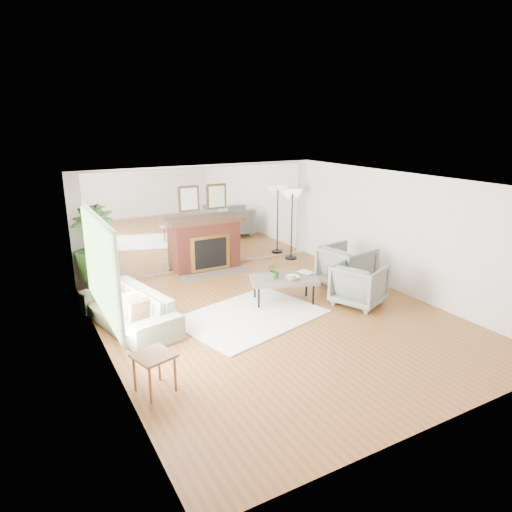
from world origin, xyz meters
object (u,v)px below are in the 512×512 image
armchair_back (347,266)px  potted_ficus (94,248)px  side_table (154,360)px  armchair_front (359,284)px  coffee_table (284,280)px  floor_lamp (292,200)px  sofa (129,309)px  fireplace (207,244)px

armchair_back → potted_ficus: size_ratio=0.56×
side_table → armchair_back: bearing=21.8°
armchair_front → armchair_back: bearing=-49.2°
coffee_table → floor_lamp: 3.22m
sofa → armchair_front: size_ratio=2.45×
fireplace → side_table: 5.17m
floor_lamp → fireplace: bearing=176.1°
armchair_front → side_table: bearing=79.8°
coffee_table → floor_lamp: bearing=54.0°
fireplace → potted_ficus: 2.62m
floor_lamp → armchair_front: bearing=-99.4°
coffee_table → fireplace: bearing=101.3°
floor_lamp → side_table: bearing=-139.2°
side_table → potted_ficus: potted_ficus is taller
potted_ficus → floor_lamp: bearing=0.0°
fireplace → floor_lamp: fireplace is taller
sofa → armchair_back: (4.66, -0.23, 0.13)m
armchair_back → armchair_front: size_ratio=1.09×
side_table → potted_ficus: 4.30m
potted_ficus → armchair_front: bearing=-36.6°
coffee_table → armchair_back: size_ratio=1.48×
side_table → floor_lamp: (4.95, 4.27, 1.09)m
fireplace → armchair_back: (2.21, -2.49, -0.21)m
potted_ficus → floor_lamp: 4.94m
coffee_table → armchair_front: 1.48m
armchair_front → side_table: armchair_front is taller
armchair_front → fireplace: bearing=4.2°
fireplace → floor_lamp: size_ratio=1.13×
armchair_back → floor_lamp: bearing=-10.8°
side_table → floor_lamp: bearing=40.8°
coffee_table → floor_lamp: floor_lamp is taller
sofa → floor_lamp: floor_lamp is taller
potted_ficus → floor_lamp: size_ratio=0.99×
fireplace → armchair_front: 3.84m
fireplace → floor_lamp: (2.30, -0.16, 0.89)m
coffee_table → floor_lamp: size_ratio=0.81×
armchair_front → sofa: bearing=51.5°
potted_ficus → armchair_back: bearing=-25.8°
armchair_back → side_table: bearing=103.3°
sofa → armchair_front: armchair_front is taller
fireplace → side_table: (-2.65, -4.43, -0.20)m
fireplace → armchair_front: (1.77, -3.40, -0.24)m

